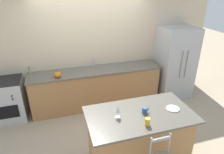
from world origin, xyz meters
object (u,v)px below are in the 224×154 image
Objects in this scene: dinner_plate at (173,108)px; pumpkin_decoration at (58,74)px; tumbler_cup at (147,122)px; refrigerator at (174,63)px; oven_range at (5,100)px; wine_glass at (118,109)px; soap_bottle at (30,71)px; coffee_mug at (145,110)px.

pumpkin_decoration reaches higher than dinner_plate.
pumpkin_decoration reaches higher than tumbler_cup.
refrigerator is 1.94× the size of oven_range.
dinner_plate is 0.90m from wine_glass.
wine_glass is (-0.89, 0.05, 0.13)m from dinner_plate.
tumbler_cup is at bearing -54.76° from soap_bottle.
refrigerator is 11.43× the size of pumpkin_decoration.
wine_glass reaches higher than dinner_plate.
coffee_mug is (2.32, -1.88, 0.53)m from oven_range.
wine_glass reaches higher than pumpkin_decoration.
oven_range is at bearing 140.93° from coffee_mug.
soap_bottle is (-2.22, 2.12, 0.04)m from dinner_plate.
wine_glass reaches higher than soap_bottle.
soap_bottle is (-1.66, 2.36, -0.01)m from tumbler_cup.
refrigerator is at bearing -0.89° from oven_range.
refrigerator reaches higher than coffee_mug.
oven_range is at bearing -160.59° from soap_bottle.
tumbler_cup is at bearing -108.23° from coffee_mug.
coffee_mug is at bearing -2.16° from wine_glass.
tumbler_cup is (-1.78, -2.10, 0.11)m from refrigerator.
pumpkin_decoration is (1.13, -0.16, 0.53)m from oven_range.
dinner_plate is at bearing -123.48° from refrigerator.
tumbler_cup reaches higher than coffee_mug.
pumpkin_decoration is 0.97× the size of soap_bottle.
coffee_mug is at bearing -39.07° from oven_range.
tumbler_cup reaches higher than dinner_plate.
dinner_plate is (-1.23, -1.86, 0.06)m from refrigerator.
dinner_plate is at bearing -34.61° from oven_range.
refrigerator reaches higher than oven_range.
coffee_mug is 2.09m from pumpkin_decoration.
soap_bottle is at bearing 136.33° from dinner_plate.
coffee_mug is 2.72m from soap_bottle.
oven_range is 0.80m from soap_bottle.
pumpkin_decoration is (-1.65, 1.75, 0.03)m from dinner_plate.
dinner_plate is 0.60m from tumbler_cup.
dinner_plate is 1.34× the size of pumpkin_decoration.
refrigerator reaches higher than dinner_plate.
soap_bottle is at bearing 147.55° from pumpkin_decoration.
coffee_mug is (-1.69, -1.82, 0.10)m from refrigerator.
wine_glass is 1.72× the size of tumbler_cup.
refrigerator reaches higher than soap_bottle.
wine_glass is at bearing 176.59° from dinner_plate.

